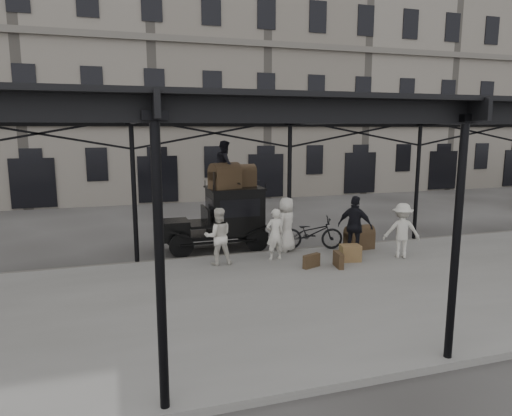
{
  "coord_description": "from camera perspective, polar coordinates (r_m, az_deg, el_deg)",
  "views": [
    {
      "loc": [
        -5.54,
        -12.02,
        4.18
      ],
      "look_at": [
        -1.29,
        1.6,
        1.7
      ],
      "focal_mm": 32.0,
      "sensor_mm": 36.0,
      "label": 1
    }
  ],
  "objects": [
    {
      "name": "ground",
      "position": [
        13.88,
        7.12,
        -7.74
      ],
      "size": [
        120.0,
        120.0,
        0.0
      ],
      "primitive_type": "plane",
      "color": "#383533",
      "rests_on": "ground"
    },
    {
      "name": "platform",
      "position": [
        12.17,
        11.08,
        -10.05
      ],
      "size": [
        28.0,
        8.0,
        0.15
      ],
      "primitive_type": "cube",
      "color": "slate",
      "rests_on": "ground"
    },
    {
      "name": "canopy",
      "position": [
        11.71,
        11.16,
        11.72
      ],
      "size": [
        22.5,
        9.0,
        4.74
      ],
      "color": "black",
      "rests_on": "ground"
    },
    {
      "name": "building_frontage",
      "position": [
        30.66,
        -7.1,
        15.05
      ],
      "size": [
        64.0,
        8.0,
        14.0
      ],
      "primitive_type": "cube",
      "color": "slate",
      "rests_on": "ground"
    },
    {
      "name": "taxi",
      "position": [
        15.98,
        -3.78,
        -0.9
      ],
      "size": [
        3.65,
        1.55,
        2.18
      ],
      "color": "black",
      "rests_on": "ground"
    },
    {
      "name": "porter_left",
      "position": [
        14.19,
        2.39,
        -3.29
      ],
      "size": [
        0.63,
        0.45,
        1.61
      ],
      "primitive_type": "imported",
      "rotation": [
        0.0,
        0.0,
        3.25
      ],
      "color": "silver",
      "rests_on": "platform"
    },
    {
      "name": "porter_midleft",
      "position": [
        13.7,
        -4.75,
        -3.54
      ],
      "size": [
        0.88,
        0.71,
        1.73
      ],
      "primitive_type": "imported",
      "rotation": [
        0.0,
        0.0,
        3.08
      ],
      "color": "silver",
      "rests_on": "platform"
    },
    {
      "name": "porter_centre",
      "position": [
        15.16,
        3.83,
        -2.06
      ],
      "size": [
        1.05,
        1.02,
        1.81
      ],
      "primitive_type": "imported",
      "rotation": [
        0.0,
        0.0,
        3.87
      ],
      "color": "beige",
      "rests_on": "platform"
    },
    {
      "name": "porter_official",
      "position": [
        14.87,
        12.28,
        -2.23
      ],
      "size": [
        1.11,
        1.17,
        1.94
      ],
      "primitive_type": "imported",
      "rotation": [
        0.0,
        0.0,
        2.29
      ],
      "color": "black",
      "rests_on": "platform"
    },
    {
      "name": "porter_right",
      "position": [
        15.09,
        17.77,
        -2.7
      ],
      "size": [
        1.29,
        1.05,
        1.74
      ],
      "primitive_type": "imported",
      "rotation": [
        0.0,
        0.0,
        2.72
      ],
      "color": "beige",
      "rests_on": "platform"
    },
    {
      "name": "bicycle",
      "position": [
        15.58,
        6.96,
        -3.12
      ],
      "size": [
        2.22,
        1.28,
        1.1
      ],
      "primitive_type": "imported",
      "rotation": [
        0.0,
        0.0,
        1.29
      ],
      "color": "black",
      "rests_on": "platform"
    },
    {
      "name": "porter_roof",
      "position": [
        15.64,
        -3.88,
        5.47
      ],
      "size": [
        0.75,
        0.88,
        1.62
      ],
      "primitive_type": "imported",
      "rotation": [
        0.0,
        0.0,
        1.39
      ],
      "color": "black",
      "rests_on": "taxi"
    },
    {
      "name": "steamer_trunk_roof_near",
      "position": [
        15.52,
        -3.91,
        3.79
      ],
      "size": [
        1.15,
        0.91,
        0.73
      ],
      "primitive_type": null,
      "rotation": [
        0.0,
        0.0,
        0.34
      ],
      "color": "#3F301D",
      "rests_on": "taxi"
    },
    {
      "name": "steamer_trunk_roof_far",
      "position": [
        16.15,
        -1.69,
        3.89
      ],
      "size": [
        0.94,
        0.64,
        0.65
      ],
      "primitive_type": null,
      "rotation": [
        0.0,
        0.0,
        0.12
      ],
      "color": "#3F301D",
      "rests_on": "taxi"
    },
    {
      "name": "steamer_trunk_platform",
      "position": [
        15.96,
        12.77,
        -3.77
      ],
      "size": [
        0.96,
        0.64,
        0.68
      ],
      "primitive_type": null,
      "rotation": [
        0.0,
        0.0,
        0.08
      ],
      "color": "#3F301D",
      "rests_on": "platform"
    },
    {
      "name": "wicker_hamper",
      "position": [
        14.44,
        11.69,
        -5.52
      ],
      "size": [
        0.67,
        0.54,
        0.5
      ],
      "primitive_type": "cube",
      "rotation": [
        0.0,
        0.0,
        -0.17
      ],
      "color": "#895F3F",
      "rests_on": "platform"
    },
    {
      "name": "suitcase_upright",
      "position": [
        13.74,
        10.26,
        -6.38
      ],
      "size": [
        0.24,
        0.62,
        0.45
      ],
      "primitive_type": "cube",
      "rotation": [
        0.0,
        0.0,
        -0.15
      ],
      "color": "#3F301D",
      "rests_on": "platform"
    },
    {
      "name": "suitcase_flat",
      "position": [
        13.6,
        6.95,
        -6.58
      ],
      "size": [
        0.61,
        0.37,
        0.4
      ],
      "primitive_type": "cube",
      "rotation": [
        0.0,
        0.0,
        0.39
      ],
      "color": "#3F301D",
      "rests_on": "platform"
    }
  ]
}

